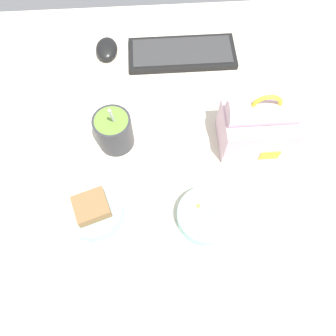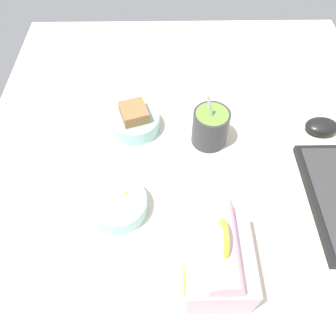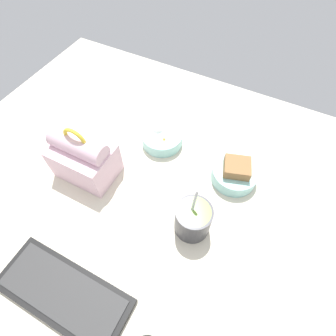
% 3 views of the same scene
% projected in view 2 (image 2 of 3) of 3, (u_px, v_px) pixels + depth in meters
% --- Properties ---
extents(desk_surface, '(1.40, 1.10, 0.02)m').
position_uv_depth(desk_surface, '(193.00, 182.00, 0.80)').
color(desk_surface, beige).
rests_on(desk_surface, ground).
extents(lunch_bag, '(0.17, 0.12, 0.19)m').
position_uv_depth(lunch_bag, '(217.00, 257.00, 0.61)').
color(lunch_bag, beige).
rests_on(lunch_bag, desk_surface).
extents(soup_cup, '(0.09, 0.09, 0.16)m').
position_uv_depth(soup_cup, '(210.00, 127.00, 0.82)').
color(soup_cup, '#333338').
rests_on(soup_cup, desk_surface).
extents(bento_bowl_sandwich, '(0.13, 0.13, 0.07)m').
position_uv_depth(bento_bowl_sandwich, '(135.00, 121.00, 0.87)').
color(bento_bowl_sandwich, '#93D1CC').
rests_on(bento_bowl_sandwich, desk_surface).
extents(bento_bowl_snacks, '(0.13, 0.13, 0.06)m').
position_uv_depth(bento_bowl_snacks, '(119.00, 204.00, 0.73)').
color(bento_bowl_snacks, '#93D1CC').
rests_on(bento_bowl_snacks, desk_surface).
extents(computer_mouse, '(0.06, 0.09, 0.04)m').
position_uv_depth(computer_mouse, '(322.00, 126.00, 0.87)').
color(computer_mouse, black).
rests_on(computer_mouse, desk_surface).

